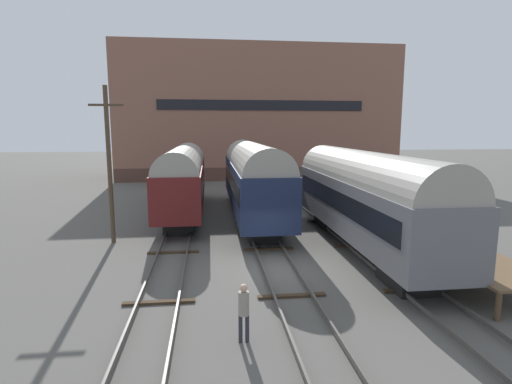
# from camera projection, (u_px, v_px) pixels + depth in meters

# --- Properties ---
(ground_plane) EXTENTS (200.00, 200.00, 0.00)m
(ground_plane) POSITION_uv_depth(u_px,v_px,m) (278.00, 270.00, 18.00)
(ground_plane) COLOR #56544F
(track_left) EXTENTS (2.60, 60.00, 0.26)m
(track_left) POSITION_uv_depth(u_px,v_px,m) (167.00, 271.00, 17.42)
(track_left) COLOR #4C4742
(track_left) RESTS_ON ground
(track_middle) EXTENTS (2.60, 60.00, 0.26)m
(track_middle) POSITION_uv_depth(u_px,v_px,m) (278.00, 267.00, 17.98)
(track_middle) COLOR #4C4742
(track_middle) RESTS_ON ground
(track_right) EXTENTS (2.60, 60.00, 0.26)m
(track_right) POSITION_uv_depth(u_px,v_px,m) (382.00, 262.00, 18.55)
(track_right) COLOR #4C4742
(track_right) RESTS_ON ground
(train_car_navy) EXTENTS (3.10, 17.15, 5.36)m
(train_car_navy) POSITION_uv_depth(u_px,v_px,m) (253.00, 176.00, 27.94)
(train_car_navy) COLOR black
(train_car_navy) RESTS_ON ground
(train_car_maroon) EXTENTS (2.89, 16.33, 5.05)m
(train_car_maroon) POSITION_uv_depth(u_px,v_px,m) (184.00, 176.00, 29.51)
(train_car_maroon) COLOR black
(train_car_maroon) RESTS_ON ground
(train_car_grey) EXTENTS (3.09, 15.66, 5.18)m
(train_car_grey) POSITION_uv_depth(u_px,v_px,m) (364.00, 195.00, 20.65)
(train_car_grey) COLOR black
(train_car_grey) RESTS_ON ground
(station_platform) EXTENTS (2.85, 12.70, 1.09)m
(station_platform) POSITION_uv_depth(u_px,v_px,m) (432.00, 239.00, 19.31)
(station_platform) COLOR brown
(station_platform) RESTS_ON ground
(bench) EXTENTS (1.40, 0.40, 0.91)m
(bench) POSITION_uv_depth(u_px,v_px,m) (427.00, 229.00, 18.99)
(bench) COLOR brown
(bench) RESTS_ON station_platform
(person_worker) EXTENTS (0.32, 0.32, 1.81)m
(person_worker) POSITION_uv_depth(u_px,v_px,m) (244.00, 307.00, 11.71)
(person_worker) COLOR #282833
(person_worker) RESTS_ON ground
(utility_pole) EXTENTS (1.80, 0.24, 8.58)m
(utility_pole) POSITION_uv_depth(u_px,v_px,m) (109.00, 163.00, 21.65)
(utility_pole) COLOR #473828
(utility_pole) RESTS_ON ground
(warehouse_building) EXTENTS (35.39, 10.72, 16.57)m
(warehouse_building) POSITION_uv_depth(u_px,v_px,m) (257.00, 114.00, 53.14)
(warehouse_building) COLOR #4F342A
(warehouse_building) RESTS_ON ground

